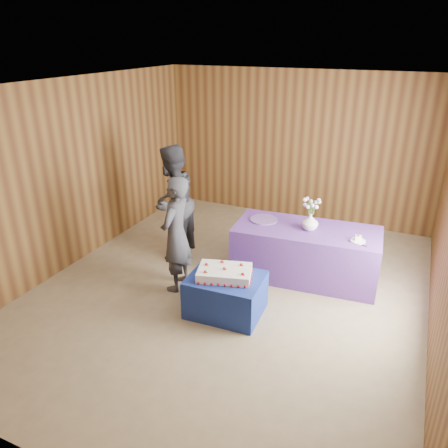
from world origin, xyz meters
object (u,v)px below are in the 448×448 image
Objects in this scene: cake_table at (226,295)px; guest_right at (172,202)px; vase at (310,222)px; guest_left at (176,234)px; serving_table at (305,253)px; sheet_cake at (225,273)px.

cake_table is 0.51× the size of guest_right.
guest_right reaches higher than vase.
vase is 1.84m from guest_left.
vase is at bearing -37.95° from serving_table.
sheet_cake is (-0.68, -1.29, 0.18)m from serving_table.
cake_table is at bearing -118.89° from vase.
cake_table is 0.45× the size of serving_table.
serving_table is 2.12m from guest_right.
guest_right reaches higher than guest_left.
sheet_cake is at bearing 66.89° from guest_left.
cake_table is 1.89m from guest_right.
guest_right is (-2.06, -0.18, 0.50)m from serving_table.
vase is (0.03, -0.02, 0.49)m from serving_table.
vase reaches higher than sheet_cake.
sheet_cake is at bearing -122.50° from serving_table.
guest_left is (-1.51, -1.01, 0.42)m from serving_table.
guest_left reaches higher than cake_table.
cake_table is 0.31m from sheet_cake.
sheet_cake is 0.91m from guest_left.
vase is (0.71, 1.27, 0.31)m from sheet_cake.
sheet_cake is (-0.02, -0.00, 0.31)m from cake_table.
sheet_cake is at bearing -119.38° from vase.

